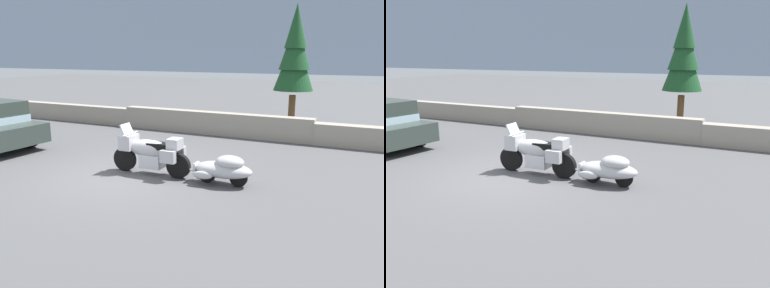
# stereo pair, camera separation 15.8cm
# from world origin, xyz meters

# --- Properties ---
(ground_plane) EXTENTS (80.00, 80.00, 0.00)m
(ground_plane) POSITION_xyz_m (0.00, 0.00, 0.00)
(ground_plane) COLOR #4C4C4F
(stone_guard_wall) EXTENTS (24.00, 0.58, 0.90)m
(stone_guard_wall) POSITION_xyz_m (0.35, 6.18, 0.41)
(stone_guard_wall) COLOR gray
(stone_guard_wall) RESTS_ON ground
(distant_ridgeline) EXTENTS (240.00, 80.00, 16.00)m
(distant_ridgeline) POSITION_xyz_m (0.00, 96.22, 8.00)
(distant_ridgeline) COLOR #8C9EB7
(distant_ridgeline) RESTS_ON ground
(touring_motorcycle) EXTENTS (2.31, 0.77, 1.33)m
(touring_motorcycle) POSITION_xyz_m (0.59, 0.50, 0.62)
(touring_motorcycle) COLOR black
(touring_motorcycle) RESTS_ON ground
(car_shaped_trailer) EXTENTS (2.21, 0.79, 0.76)m
(car_shaped_trailer) POSITION_xyz_m (2.65, 0.56, 0.41)
(car_shaped_trailer) COLOR black
(car_shaped_trailer) RESTS_ON ground
(pine_tree_tall) EXTENTS (1.62, 1.62, 5.16)m
(pine_tree_tall) POSITION_xyz_m (2.70, 8.41, 3.23)
(pine_tree_tall) COLOR brown
(pine_tree_tall) RESTS_ON ground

